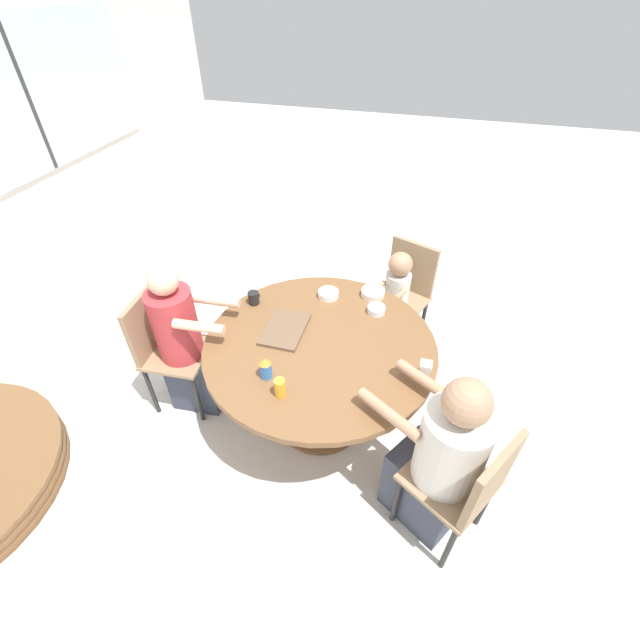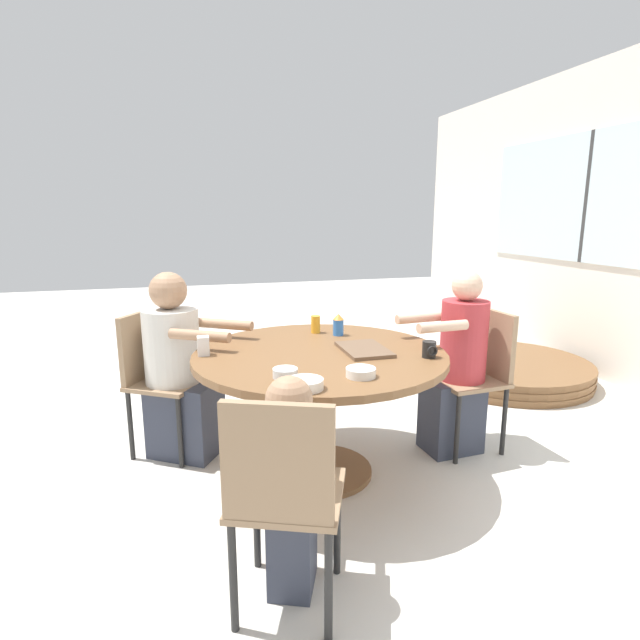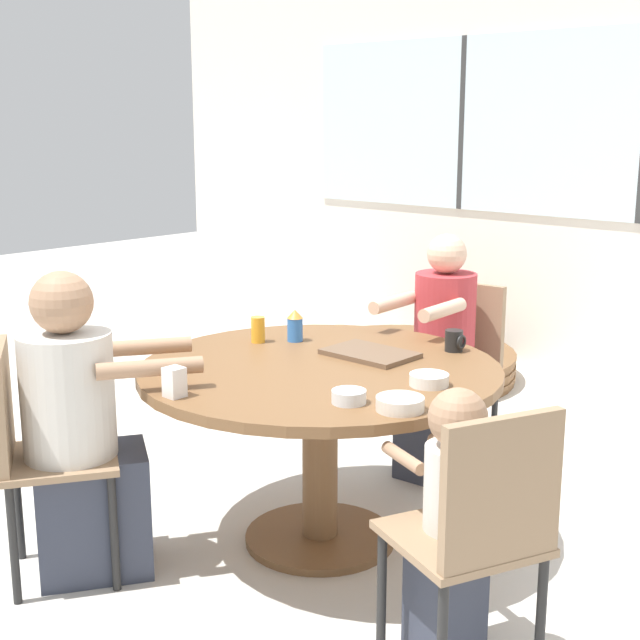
% 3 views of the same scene
% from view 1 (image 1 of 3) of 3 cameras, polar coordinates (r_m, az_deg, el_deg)
% --- Properties ---
extents(ground_plane, '(16.00, 16.00, 0.00)m').
position_cam_1_polar(ground_plane, '(3.11, -0.00, -12.96)').
color(ground_plane, beige).
extents(dining_table, '(1.40, 1.40, 0.73)m').
position_cam_1_polar(dining_table, '(2.66, -0.00, -5.31)').
color(dining_table, brown).
rests_on(dining_table, ground_plane).
extents(chair_for_woman_green_shirt, '(0.43, 0.43, 0.89)m').
position_cam_1_polar(chair_for_woman_green_shirt, '(3.04, -20.20, -2.84)').
color(chair_for_woman_green_shirt, '#937556').
rests_on(chair_for_woman_green_shirt, ground_plane).
extents(chair_for_man_blue_shirt, '(0.55, 0.55, 0.89)m').
position_cam_1_polar(chair_for_man_blue_shirt, '(2.34, 19.11, -19.91)').
color(chair_for_man_blue_shirt, '#937556').
rests_on(chair_for_man_blue_shirt, ground_plane).
extents(chair_for_toddler, '(0.52, 0.52, 0.89)m').
position_cam_1_polar(chair_for_toddler, '(3.40, 11.22, 4.28)').
color(chair_for_toddler, '#937556').
rests_on(chair_for_toddler, ground_plane).
extents(person_woman_green_shirt, '(0.34, 0.55, 1.14)m').
position_cam_1_polar(person_woman_green_shirt, '(2.97, -17.41, -3.50)').
color(person_woman_green_shirt, '#333847').
rests_on(person_woman_green_shirt, ground_plane).
extents(person_man_blue_shirt, '(0.60, 0.68, 1.14)m').
position_cam_1_polar(person_man_blue_shirt, '(2.39, 15.50, -17.90)').
color(person_man_blue_shirt, '#333847').
rests_on(person_man_blue_shirt, ground_plane).
extents(person_toddler, '(0.38, 0.30, 0.90)m').
position_cam_1_polar(person_toddler, '(3.35, 9.72, 1.75)').
color(person_toddler, '#333847').
rests_on(person_toddler, ground_plane).
extents(food_tray_dark, '(0.35, 0.24, 0.02)m').
position_cam_1_polar(food_tray_dark, '(2.65, -4.68, -1.21)').
color(food_tray_dark, brown).
rests_on(food_tray_dark, dining_table).
extents(coffee_mug, '(0.08, 0.07, 0.09)m').
position_cam_1_polar(coffee_mug, '(2.87, -8.83, 2.96)').
color(coffee_mug, black).
rests_on(coffee_mug, dining_table).
extents(sippy_cup, '(0.07, 0.07, 0.14)m').
position_cam_1_polar(sippy_cup, '(2.34, -7.29, -6.29)').
color(sippy_cup, blue).
rests_on(sippy_cup, dining_table).
extents(juice_glass, '(0.06, 0.06, 0.11)m').
position_cam_1_polar(juice_glass, '(2.25, -5.36, -8.99)').
color(juice_glass, gold).
rests_on(juice_glass, dining_table).
extents(milk_carton_small, '(0.06, 0.06, 0.10)m').
position_cam_1_polar(milk_carton_small, '(2.40, 13.83, -6.47)').
color(milk_carton_small, silver).
rests_on(milk_carton_small, dining_table).
extents(bowl_white_shallow, '(0.12, 0.12, 0.04)m').
position_cam_1_polar(bowl_white_shallow, '(2.79, 7.53, 1.38)').
color(bowl_white_shallow, silver).
rests_on(bowl_white_shallow, dining_table).
extents(bowl_cereal, '(0.14, 0.14, 0.04)m').
position_cam_1_polar(bowl_cereal, '(2.90, 1.12, 3.49)').
color(bowl_cereal, white).
rests_on(bowl_cereal, dining_table).
extents(bowl_fruit, '(0.16, 0.16, 0.05)m').
position_cam_1_polar(bowl_fruit, '(2.93, 7.06, 3.60)').
color(bowl_fruit, silver).
rests_on(bowl_fruit, dining_table).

